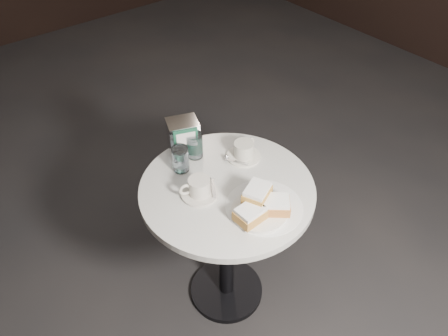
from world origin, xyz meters
TOP-DOWN VIEW (x-y plane):
  - ground at (0.00, 0.00)m, footprint 7.00×7.00m
  - cafe_table at (0.00, 0.00)m, footprint 0.70×0.70m
  - sugar_spill at (0.04, -0.17)m, footprint 0.37×0.37m
  - beignet_plate at (0.00, -0.19)m, footprint 0.26×0.26m
  - coffee_cup_left at (-0.11, 0.03)m, footprint 0.19×0.19m
  - coffee_cup_right at (0.17, 0.10)m, footprint 0.18×0.18m
  - water_glass_left at (-0.08, 0.20)m, footprint 0.08×0.08m
  - water_glass_right at (0.01, 0.23)m, footprint 0.07×0.07m
  - napkin_dispenser at (0.00, 0.30)m, footprint 0.16×0.14m

SIDE VIEW (x-z plane):
  - ground at x=0.00m, z-range 0.00..0.00m
  - cafe_table at x=0.00m, z-range 0.17..0.92m
  - sugar_spill at x=0.04m, z-range 0.74..0.75m
  - coffee_cup_right at x=0.17m, z-range 0.74..0.82m
  - coffee_cup_left at x=-0.11m, z-range 0.74..0.82m
  - beignet_plate at x=0.00m, z-range 0.73..0.83m
  - water_glass_right at x=0.01m, z-range 0.74..0.85m
  - water_glass_left at x=-0.08m, z-range 0.74..0.85m
  - napkin_dispenser at x=0.00m, z-range 0.75..0.89m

